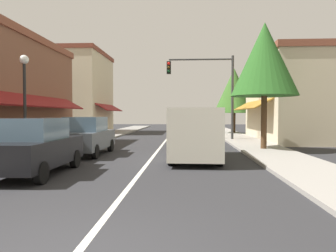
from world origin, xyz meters
TOP-DOWN VIEW (x-y plane):
  - ground_plane at (0.00, 18.00)m, footprint 80.00×80.00m
  - sidewalk_left at (-5.50, 18.00)m, footprint 2.60×56.00m
  - sidewalk_right at (5.50, 18.00)m, footprint 2.60×56.00m
  - lane_center_stripe at (0.00, 18.00)m, footprint 0.14×52.00m
  - storefront_right_block at (9.60, 20.00)m, footprint 6.93×10.20m
  - storefront_far_left at (-9.74, 28.00)m, footprint 7.19×8.20m
  - parked_car_nearest_left at (-3.23, 5.87)m, footprint 1.82×4.12m
  - parked_car_second_left at (-3.15, 10.79)m, footprint 1.79×4.11m
  - van_in_lane at (1.86, 9.50)m, footprint 2.11×5.23m
  - traffic_signal_mast_arm at (3.22, 19.32)m, footprint 4.81×0.50m
  - street_lamp_left_near at (-5.01, 8.72)m, footprint 0.36×0.36m
  - tree_right_near at (5.49, 12.96)m, footprint 3.43×3.43m
  - tree_right_far at (6.10, 27.32)m, footprint 3.89×3.89m

SIDE VIEW (x-z plane):
  - ground_plane at x=0.00m, z-range 0.00..0.00m
  - lane_center_stripe at x=0.00m, z-range 0.00..0.01m
  - sidewalk_left at x=-5.50m, z-range 0.00..0.12m
  - sidewalk_right at x=5.50m, z-range 0.00..0.12m
  - parked_car_nearest_left at x=-3.23m, z-range -0.01..1.76m
  - parked_car_second_left at x=-3.15m, z-range -0.01..1.76m
  - van_in_lane at x=1.86m, z-range 0.09..2.21m
  - street_lamp_left_near at x=-5.01m, z-range 0.79..5.05m
  - storefront_right_block at x=9.60m, z-range 0.00..6.19m
  - storefront_far_left at x=-9.74m, z-range 0.00..8.17m
  - traffic_signal_mast_arm at x=3.22m, z-range 1.08..7.18m
  - tree_right_far at x=6.10m, z-range 1.01..7.34m
  - tree_right_near at x=5.49m, z-range 1.40..8.01m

